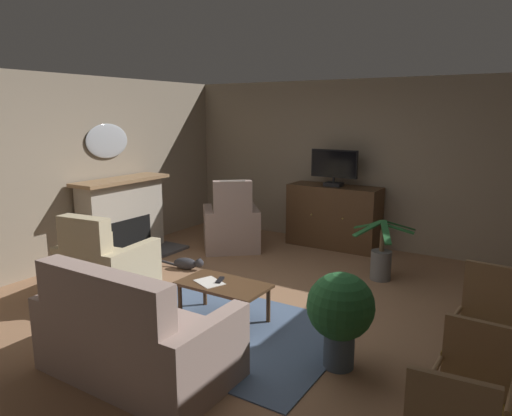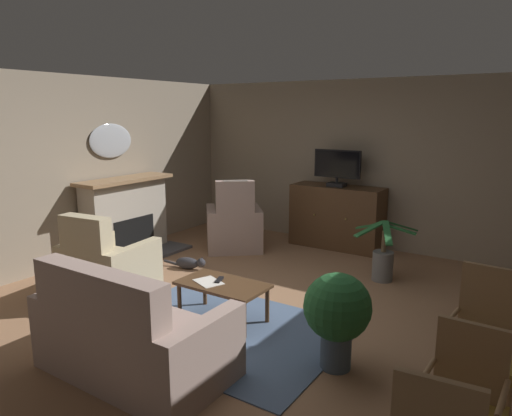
# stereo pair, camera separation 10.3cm
# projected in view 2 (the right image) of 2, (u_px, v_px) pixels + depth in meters

# --- Properties ---
(ground_plane) EXTENTS (6.49, 7.00, 0.04)m
(ground_plane) POSITION_uv_depth(u_px,v_px,m) (241.00, 313.00, 5.09)
(ground_plane) COLOR #936B4C
(wall_back) EXTENTS (6.49, 0.10, 2.64)m
(wall_back) POSITION_uv_depth(u_px,v_px,m) (357.00, 164.00, 7.49)
(wall_back) COLOR gray
(wall_back) RESTS_ON ground_plane
(wall_left) EXTENTS (0.10, 7.00, 2.64)m
(wall_left) POSITION_uv_depth(u_px,v_px,m) (62.00, 172.00, 6.43)
(wall_left) COLOR gray
(wall_left) RESTS_ON ground_plane
(rug_central) EXTENTS (2.35, 1.73, 0.01)m
(rug_central) POSITION_uv_depth(u_px,v_px,m) (222.00, 329.00, 4.67)
(rug_central) COLOR slate
(rug_central) RESTS_ON ground_plane
(fireplace) EXTENTS (0.84, 1.56, 1.17)m
(fireplace) POSITION_uv_depth(u_px,v_px,m) (127.00, 219.00, 7.06)
(fireplace) COLOR #4C4C51
(fireplace) RESTS_ON ground_plane
(wall_mirror_oval) EXTENTS (0.06, 0.78, 0.51)m
(wall_mirror_oval) POSITION_uv_depth(u_px,v_px,m) (111.00, 141.00, 6.96)
(wall_mirror_oval) COLOR #B2B7BF
(tv_cabinet) EXTENTS (1.45, 0.56, 0.99)m
(tv_cabinet) POSITION_uv_depth(u_px,v_px,m) (337.00, 218.00, 7.46)
(tv_cabinet) COLOR #352315
(tv_cabinet) RESTS_ON ground_plane
(television) EXTENTS (0.76, 0.20, 0.57)m
(television) POSITION_uv_depth(u_px,v_px,m) (337.00, 167.00, 7.25)
(television) COLOR black
(television) RESTS_ON tv_cabinet
(coffee_table) EXTENTS (0.93, 0.52, 0.41)m
(coffee_table) POSITION_uv_depth(u_px,v_px,m) (223.00, 288.00, 4.80)
(coffee_table) COLOR #4C331E
(coffee_table) RESTS_ON ground_plane
(tv_remote) EXTENTS (0.11, 0.18, 0.02)m
(tv_remote) POSITION_uv_depth(u_px,v_px,m) (219.00, 280.00, 4.85)
(tv_remote) COLOR black
(tv_remote) RESTS_ON coffee_table
(folded_newspaper) EXTENTS (0.36, 0.32, 0.01)m
(folded_newspaper) POSITION_uv_depth(u_px,v_px,m) (208.00, 282.00, 4.82)
(folded_newspaper) COLOR silver
(folded_newspaper) RESTS_ON coffee_table
(sofa_floral) EXTENTS (1.60, 0.88, 0.99)m
(sofa_floral) POSITION_uv_depth(u_px,v_px,m) (131.00, 338.00, 3.81)
(sofa_floral) COLOR #A3897F
(sofa_floral) RESTS_ON ground_plane
(armchair_beside_cabinet) EXTENTS (0.98, 0.97, 1.02)m
(armchair_beside_cabinet) POSITION_uv_depth(u_px,v_px,m) (107.00, 269.00, 5.49)
(armchair_beside_cabinet) COLOR tan
(armchair_beside_cabinet) RESTS_ON ground_plane
(armchair_angled_to_table) EXTENTS (1.17, 1.17, 1.15)m
(armchair_angled_to_table) POSITION_uv_depth(u_px,v_px,m) (234.00, 227.00, 7.34)
(armchair_angled_to_table) COLOR #A3897F
(armchair_angled_to_table) RESTS_ON ground_plane
(side_chair_tucked_against_wall) EXTENTS (0.45, 0.49, 0.95)m
(side_chair_tucked_against_wall) POSITION_uv_depth(u_px,v_px,m) (462.00, 406.00, 2.63)
(side_chair_tucked_against_wall) COLOR olive
(side_chair_tucked_against_wall) RESTS_ON ground_plane
(side_chair_mid_row) EXTENTS (0.53, 0.51, 1.04)m
(side_chair_mid_row) POSITION_uv_depth(u_px,v_px,m) (486.00, 340.00, 3.33)
(side_chair_mid_row) COLOR olive
(side_chair_mid_row) RESTS_ON ground_plane
(potted_plant_tall_palm_by_window) EXTENTS (0.76, 0.90, 0.80)m
(potted_plant_tall_palm_by_window) POSITION_uv_depth(u_px,v_px,m) (383.00, 260.00, 5.99)
(potted_plant_tall_palm_by_window) COLOR slate
(potted_plant_tall_palm_by_window) RESTS_ON ground_plane
(potted_plant_on_hearth_side) EXTENTS (0.57, 0.57, 0.83)m
(potted_plant_on_hearth_side) POSITION_uv_depth(u_px,v_px,m) (337.00, 311.00, 3.88)
(potted_plant_on_hearth_side) COLOR #3D4C5B
(potted_plant_on_hearth_side) RESTS_ON ground_plane
(cat) EXTENTS (0.64, 0.25, 0.18)m
(cat) POSITION_uv_depth(u_px,v_px,m) (189.00, 263.00, 6.47)
(cat) COLOR #2D2D33
(cat) RESTS_ON ground_plane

